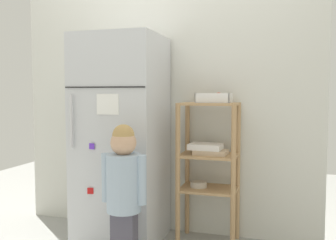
{
  "coord_description": "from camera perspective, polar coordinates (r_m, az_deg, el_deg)",
  "views": [
    {
      "loc": [
        0.92,
        -2.61,
        1.14
      ],
      "look_at": [
        0.13,
        0.02,
        0.94
      ],
      "focal_mm": 40.0,
      "sensor_mm": 36.0,
      "label": 1
    }
  ],
  "objects": [
    {
      "name": "kitchen_wall_back",
      "position": [
        3.08,
        -0.62,
        2.2
      ],
      "size": [
        2.51,
        0.03,
        2.07
      ],
      "primitive_type": "cube",
      "color": "silver",
      "rests_on": "ground"
    },
    {
      "name": "refrigerator",
      "position": [
        2.89,
        -7.08,
        -2.93
      ],
      "size": [
        0.61,
        0.61,
        1.57
      ],
      "color": "silver",
      "rests_on": "ground"
    },
    {
      "name": "child_standing",
      "position": [
        2.42,
        -6.74,
        -9.44
      ],
      "size": [
        0.3,
        0.22,
        0.94
      ],
      "color": "#4D4A58",
      "rests_on": "ground"
    },
    {
      "name": "pantry_shelf_unit",
      "position": [
        2.84,
        6.14,
        -5.91
      ],
      "size": [
        0.44,
        0.33,
        1.07
      ],
      "color": "tan",
      "rests_on": "ground"
    },
    {
      "name": "fruit_bin",
      "position": [
        2.77,
        7.25,
        3.19
      ],
      "size": [
        0.25,
        0.19,
        0.08
      ],
      "color": "white",
      "rests_on": "pantry_shelf_unit"
    }
  ]
}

